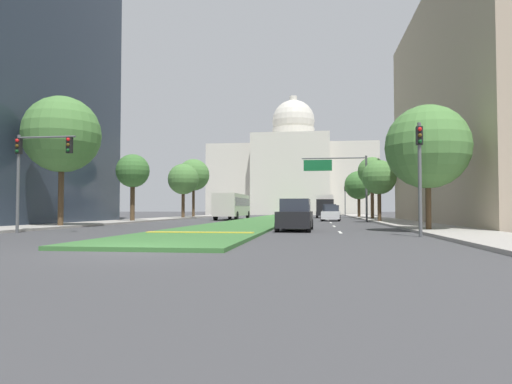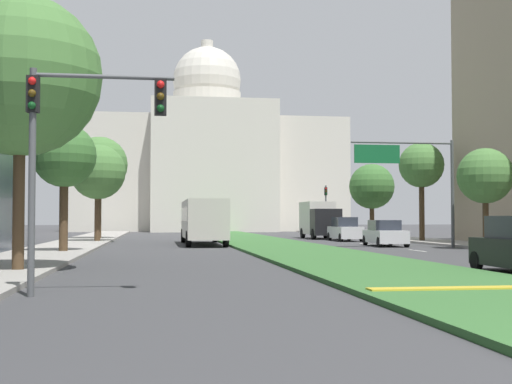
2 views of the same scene
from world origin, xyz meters
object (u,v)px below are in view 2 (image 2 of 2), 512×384
(street_tree_right_mid, at_px, (485,176))
(traffic_light_far_right, at_px, (326,203))
(traffic_light_near_left, at_px, (71,130))
(street_tree_left_distant, at_px, (99,165))
(capitol_building, at_px, (207,169))
(street_tree_left_far, at_px, (98,172))
(street_tree_right_far, at_px, (421,166))
(sedan_midblock, at_px, (385,234))
(street_tree_left_near, at_px, (20,76))
(sedan_distant, at_px, (345,230))
(street_tree_left_mid, at_px, (64,157))
(street_tree_right_distant, at_px, (372,187))
(box_truck_delivery, at_px, (319,219))
(overhead_guide_sign, at_px, (414,170))
(city_bus, at_px, (203,218))

(street_tree_right_mid, bearing_deg, traffic_light_far_right, 91.88)
(traffic_light_near_left, bearing_deg, street_tree_left_distant, 93.72)
(capitol_building, distance_m, street_tree_left_distant, 46.44)
(capitol_building, bearing_deg, street_tree_left_far, -102.75)
(street_tree_right_far, bearing_deg, sedan_midblock, -128.24)
(street_tree_left_near, distance_m, sedan_distant, 35.27)
(traffic_light_far_right, bearing_deg, street_tree_left_distant, -148.91)
(street_tree_left_mid, relative_size, sedan_distant, 1.46)
(sedan_midblock, bearing_deg, traffic_light_near_left, -121.97)
(street_tree_right_mid, bearing_deg, sedan_distant, 105.48)
(street_tree_left_near, bearing_deg, traffic_light_far_right, 65.35)
(sedan_midblock, bearing_deg, street_tree_left_distant, 141.93)
(street_tree_left_far, distance_m, street_tree_right_distant, 24.17)
(street_tree_right_mid, height_order, street_tree_right_far, street_tree_right_far)
(street_tree_left_mid, xyz_separation_m, box_truck_delivery, (18.54, 23.02, -3.17))
(box_truck_delivery, bearing_deg, sedan_distant, -85.26)
(traffic_light_near_left, xyz_separation_m, sedan_distant, (16.43, 35.99, -2.94))
(capitol_building, xyz_separation_m, sedan_distant, (7.12, -49.78, -8.18))
(traffic_light_far_right, xyz_separation_m, street_tree_left_near, (-21.88, -47.67, 3.02))
(overhead_guide_sign, distance_m, street_tree_left_mid, 20.31)
(overhead_guide_sign, xyz_separation_m, sedan_midblock, (-0.93, 2.68, -3.90))
(street_tree_right_far, relative_size, city_bus, 0.67)
(street_tree_left_near, bearing_deg, capitol_building, 81.57)
(traffic_light_near_left, xyz_separation_m, city_bus, (5.04, 30.24, -2.03))
(street_tree_right_far, bearing_deg, overhead_guide_sign, -114.20)
(overhead_guide_sign, height_order, street_tree_right_far, street_tree_right_far)
(street_tree_right_mid, height_order, city_bus, street_tree_right_mid)
(street_tree_left_distant, height_order, sedan_midblock, street_tree_left_distant)
(traffic_light_far_right, bearing_deg, street_tree_left_mid, -122.26)
(street_tree_left_mid, height_order, street_tree_right_mid, street_tree_left_mid)
(street_tree_left_distant, xyz_separation_m, sedan_distant, (19.10, -5.01, -5.24))
(overhead_guide_sign, xyz_separation_m, street_tree_left_far, (-19.50, 11.15, 0.39))
(street_tree_left_distant, xyz_separation_m, city_bus, (7.71, -10.75, -4.33))
(street_tree_left_near, relative_size, street_tree_left_distant, 1.07)
(street_tree_left_distant, relative_size, sedan_midblock, 1.78)
(street_tree_left_far, bearing_deg, city_bus, -30.86)
(traffic_light_far_right, distance_m, street_tree_left_far, 29.42)
(traffic_light_far_right, distance_m, box_truck_delivery, 12.65)
(traffic_light_far_right, xyz_separation_m, street_tree_left_far, (-21.73, -19.74, 1.76))
(street_tree_right_mid, bearing_deg, capitol_building, 99.87)
(street_tree_right_distant, distance_m, sedan_distant, 8.46)
(overhead_guide_sign, height_order, street_tree_left_distant, street_tree_left_distant)
(sedan_distant, bearing_deg, street_tree_right_distant, 56.51)
(capitol_building, relative_size, street_tree_left_far, 5.23)
(traffic_light_far_right, distance_m, street_tree_left_distant, 26.01)
(capitol_building, distance_m, city_bus, 56.16)
(street_tree_right_distant, relative_size, sedan_distant, 1.46)
(capitol_building, height_order, traffic_light_near_left, capitol_building)
(street_tree_right_far, height_order, street_tree_right_distant, street_tree_right_far)
(street_tree_left_far, bearing_deg, street_tree_left_near, -90.29)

